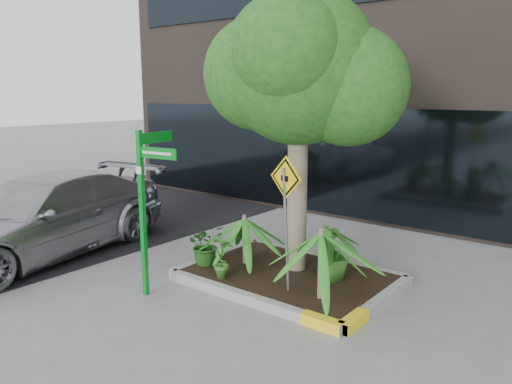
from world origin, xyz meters
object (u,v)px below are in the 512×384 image
Objects in this scene: tree at (300,67)px; parked_car at (42,216)px; street_sign_post at (147,195)px; cattle_sign at (286,201)px.

tree reaches higher than parked_car.
cattle_sign is (1.78, 1.06, -0.04)m from street_sign_post.
street_sign_post is 1.24× the size of cattle_sign.
tree is 5.56m from parked_car.
tree is 2.32× the size of cattle_sign.
tree is 3.07m from street_sign_post.
cattle_sign is at bearing 3.43° from parked_car.
street_sign_post reaches higher than cattle_sign.
cattle_sign reaches higher than parked_car.
tree is 0.90× the size of parked_car.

